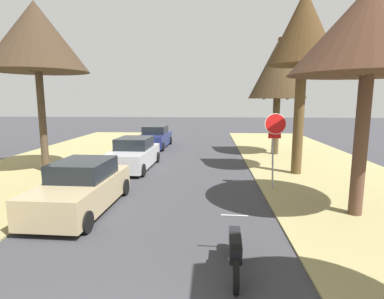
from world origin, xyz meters
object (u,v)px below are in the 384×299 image
object	(u,v)px
street_tree_right_mid_b	(304,31)
parked_sedan_navy	(155,138)
stop_sign_far	(275,135)
street_tree_right_far	(278,70)
parked_sedan_tan	(82,188)
parked_sedan_silver	(134,154)
parked_motorcycle	(235,249)
street_tree_right_mid_a	(371,30)
street_tree_left_mid_b	(36,37)

from	to	relation	value
street_tree_right_mid_b	parked_sedan_navy	world-z (taller)	street_tree_right_mid_b
stop_sign_far	street_tree_right_far	world-z (taller)	street_tree_right_far
parked_sedan_tan	parked_sedan_silver	size ratio (longest dim) A/B	1.00
stop_sign_far	parked_motorcycle	size ratio (longest dim) A/B	1.43
street_tree_right_far	parked_sedan_silver	distance (m)	10.30
street_tree_right_far	street_tree_right_mid_b	bearing A→B (deg)	-90.90
stop_sign_far	parked_sedan_silver	world-z (taller)	stop_sign_far
street_tree_right_mid_b	parked_motorcycle	distance (m)	11.04
street_tree_right_mid_b	street_tree_right_mid_a	bearing A→B (deg)	-86.19
parked_sedan_navy	street_tree_right_mid_a	bearing A→B (deg)	-57.15
street_tree_right_mid_b	parked_motorcycle	size ratio (longest dim) A/B	4.00
street_tree_right_mid_b	parked_sedan_navy	bearing A→B (deg)	135.84
stop_sign_far	parked_sedan_navy	xyz separation A→B (m)	(-6.56, 10.45, -1.44)
stop_sign_far	parked_sedan_silver	size ratio (longest dim) A/B	0.66
parked_sedan_tan	parked_motorcycle	bearing A→B (deg)	-35.94
parked_sedan_tan	street_tree_right_far	bearing A→B (deg)	52.02
street_tree_left_mid_b	parked_motorcycle	distance (m)	13.21
street_tree_right_mid_a	parked_sedan_navy	bearing A→B (deg)	122.85
street_tree_right_mid_b	parked_sedan_silver	size ratio (longest dim) A/B	1.84
parked_sedan_silver	parked_motorcycle	size ratio (longest dim) A/B	2.17
street_tree_right_mid_a	street_tree_right_far	size ratio (longest dim) A/B	0.93
street_tree_left_mid_b	parked_sedan_navy	bearing A→B (deg)	64.60
stop_sign_far	street_tree_right_mid_a	distance (m)	4.64
street_tree_left_mid_b	parked_sedan_navy	distance (m)	10.66
street_tree_right_mid_b	parked_sedan_navy	xyz separation A→B (m)	(-8.15, 7.92, -5.76)
street_tree_right_far	parked_sedan_silver	xyz separation A→B (m)	(-8.06, -4.49, -4.59)
street_tree_right_mid_b	parked_sedan_silver	distance (m)	9.87
street_tree_right_mid_a	parked_sedan_silver	distance (m)	11.31
street_tree_right_mid_a	parked_sedan_silver	xyz separation A→B (m)	(-8.32, 6.06, -4.68)
parked_sedan_tan	parked_sedan_silver	bearing A→B (deg)	88.44
street_tree_left_mid_b	parked_sedan_navy	size ratio (longest dim) A/B	1.76
parked_motorcycle	street_tree_right_mid_b	bearing A→B (deg)	67.50
parked_sedan_silver	street_tree_right_far	bearing A→B (deg)	29.13
parked_motorcycle	street_tree_right_far	bearing A→B (deg)	75.34
street_tree_right_mid_b	parked_sedan_tan	xyz separation A→B (m)	(-8.14, -5.23, -5.76)
parked_sedan_navy	street_tree_left_mid_b	bearing A→B (deg)	-115.40
parked_sedan_silver	parked_sedan_navy	distance (m)	7.10
parked_sedan_tan	parked_sedan_navy	distance (m)	13.14
stop_sign_far	street_tree_right_mid_b	distance (m)	5.26
street_tree_right_mid_a	stop_sign_far	bearing A→B (deg)	125.60
street_tree_left_mid_b	parked_sedan_silver	distance (m)	7.00
parked_motorcycle	street_tree_left_mid_b	bearing A→B (deg)	135.80
parked_sedan_tan	parked_sedan_navy	size ratio (longest dim) A/B	1.00
street_tree_right_far	parked_sedan_tan	xyz separation A→B (m)	(-8.22, -10.53, -4.59)
stop_sign_far	parked_sedan_tan	size ratio (longest dim) A/B	0.66
parked_sedan_silver	parked_sedan_tan	bearing A→B (deg)	-91.56
parked_sedan_navy	parked_motorcycle	distance (m)	17.11
street_tree_right_far	parked_sedan_silver	bearing A→B (deg)	-150.87
street_tree_right_far	parked_sedan_tan	size ratio (longest dim) A/B	1.60
stop_sign_far	street_tree_right_mid_b	bearing A→B (deg)	57.89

